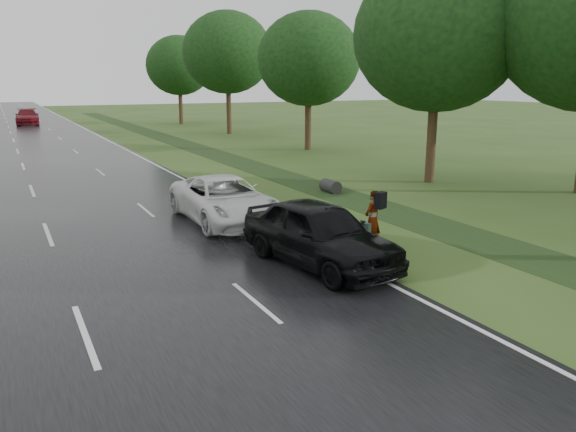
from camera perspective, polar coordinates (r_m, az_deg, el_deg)
The scene contains 13 objects.
ground at distance 11.43m, azimuth -19.91°, elevation -11.45°, with size 220.00×220.00×0.00m, color #2D4A1A.
road at distance 55.59m, azimuth -26.26°, elevation 7.34°, with size 14.00×180.00×0.04m, color black.
edge_stripe_east at distance 56.12m, azimuth -19.33°, elevation 8.04°, with size 0.12×180.00×0.01m, color silver.
center_line at distance 55.59m, azimuth -26.27°, elevation 7.37°, with size 0.12×180.00×0.01m, color silver.
drainage_ditch at distance 32.02m, azimuth -3.86°, elevation 5.17°, with size 2.20×120.00×0.56m.
tree_east_b at distance 27.30m, azimuth 14.96°, elevation 17.31°, with size 7.60×7.60×10.11m.
tree_east_c at distance 39.43m, azimuth 2.10°, elevation 15.64°, with size 7.00×7.00×9.29m.
tree_east_d at distance 51.98m, azimuth -6.17°, elevation 16.18°, with size 8.00×8.00×10.76m.
tree_east_f at distance 65.10m, azimuth -11.02°, elevation 14.78°, with size 7.20×7.20×9.62m.
pedestrian at distance 16.14m, azimuth 8.59°, elevation -0.27°, with size 0.88×0.68×1.67m.
white_pickup at distance 19.01m, azimuth -6.48°, elevation 1.67°, with size 2.50×5.41×1.50m, color white.
dark_sedan at distance 14.38m, azimuth 3.21°, elevation -1.77°, with size 1.99×4.94×1.68m, color black.
far_car_red at distance 68.86m, azimuth -24.97°, elevation 9.13°, with size 2.35×5.79×1.68m, color maroon.
Camera 1 is at (-1.05, -10.38, 4.67)m, focal length 35.00 mm.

